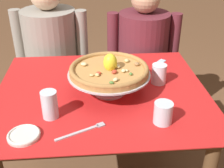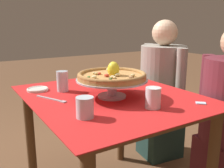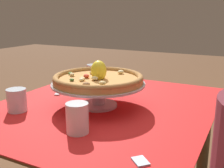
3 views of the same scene
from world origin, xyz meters
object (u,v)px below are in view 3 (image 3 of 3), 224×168
pizza_stand (98,89)px  water_glass_front_right (17,102)px  dinner_fork (61,90)px  sugar_packet (140,161)px  water_glass_front_left (93,77)px  pizza (98,78)px  water_glass_side_right (77,120)px  side_plate (83,79)px

pizza_stand → water_glass_front_right: 0.34m
dinner_fork → sugar_packet: bearing=53.4°
pizza_stand → sugar_packet: 0.48m
water_glass_front_right → pizza_stand: bearing=127.6°
water_glass_front_left → pizza: bearing=35.2°
water_glass_front_left → sugar_packet: water_glass_front_left is taller
dinner_fork → sugar_packet: size_ratio=4.08×
water_glass_side_right → pizza_stand: bearing=-164.5°
water_glass_side_right → pizza: bearing=-164.5°
sugar_packet → pizza_stand: bearing=-136.0°
water_glass_side_right → side_plate: (-0.63, -0.39, -0.04)m
dinner_fork → water_glass_front_right: bearing=6.2°
pizza → water_glass_front_right: 0.35m
water_glass_side_right → sugar_packet: (0.08, 0.26, -0.04)m
pizza → water_glass_front_left: pizza is taller
pizza_stand → dinner_fork: size_ratio=1.96×
water_glass_side_right → dinner_fork: (-0.39, -0.38, -0.04)m
side_plate → sugar_packet: 0.96m
water_glass_front_right → sugar_packet: bearing=77.0°
water_glass_front_right → sugar_packet: 0.62m
water_glass_side_right → water_glass_front_left: water_glass_front_left is taller
water_glass_side_right → dinner_fork: bearing=-136.2°
pizza → pizza_stand: bearing=-174.9°
dinner_fork → sugar_packet: (0.47, 0.64, -0.00)m
pizza → water_glass_side_right: 0.29m
water_glass_front_left → sugar_packet: (0.61, 0.52, -0.05)m
pizza → water_glass_front_right: pizza is taller
pizza_stand → dinner_fork: (-0.13, -0.30, -0.08)m
water_glass_front_right → sugar_packet: size_ratio=1.89×
pizza → dinner_fork: pizza is taller
water_glass_side_right → sugar_packet: water_glass_side_right is taller
side_plate → sugar_packet: size_ratio=2.59×
pizza → dinner_fork: 0.35m
pizza_stand → sugar_packet: pizza_stand is taller
water_glass_front_right → dinner_fork: bearing=-173.8°
pizza → water_glass_front_left: size_ratio=3.06×
water_glass_front_left → sugar_packet: bearing=40.4°
pizza_stand → sugar_packet: size_ratio=8.00×
pizza_stand → water_glass_side_right: (0.27, 0.07, -0.03)m
pizza → water_glass_front_left: (-0.27, -0.19, -0.07)m
pizza → side_plate: size_ratio=2.95×
water_glass_front_right → water_glass_side_right: bearing=80.1°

